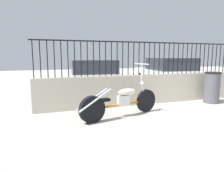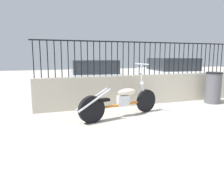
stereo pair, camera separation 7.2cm
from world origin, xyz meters
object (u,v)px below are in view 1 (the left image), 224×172
car_white (169,73)px  trash_bin (212,87)px  car_silver (92,76)px  motorcycle_orange (118,102)px

car_white → trash_bin: bearing=179.2°
trash_bin → car_silver: 4.33m
trash_bin → car_white: (0.37, 2.89, 0.20)m
trash_bin → car_white: size_ratio=0.24×
trash_bin → motorcycle_orange: bearing=-171.7°
car_silver → car_white: size_ratio=1.04×
trash_bin → car_silver: size_ratio=0.23×
motorcycle_orange → trash_bin: 3.42m
motorcycle_orange → car_silver: car_silver is taller
car_white → motorcycle_orange: bearing=138.5°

